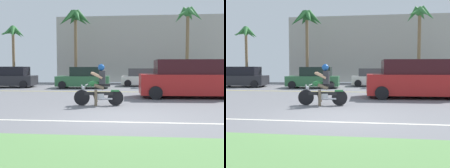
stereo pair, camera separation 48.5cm
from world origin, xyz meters
The scene contains 13 objects.
ground centered at (0.00, 3.00, -0.02)m, with size 56.00×30.00×0.04m, color slate.
lane_line_near centered at (0.00, -0.60, 0.00)m, with size 50.40×0.12×0.01m, color silver.
lane_line_far centered at (0.00, 8.12, 0.00)m, with size 50.40×0.12×0.01m, color yellow.
motorcyclist centered at (-1.05, 2.38, 0.70)m, with size 1.97×0.64×1.64m.
suv_nearby centered at (3.12, 5.51, 0.93)m, with size 5.13×2.39×1.90m.
parked_car_0 centered at (-9.34, 11.24, 0.75)m, with size 4.09×2.21×1.61m.
parked_car_1 centered at (-3.41, 11.02, 0.74)m, with size 4.02×2.15×1.58m.
parked_car_2 centered at (1.14, 13.39, 0.69)m, with size 3.80×1.93×1.47m.
parked_car_3 centered at (6.91, 13.55, 0.71)m, with size 4.34×2.05×1.52m.
palm_tree_0 centered at (-5.21, 15.86, 5.90)m, with size 3.43×3.35×7.00m.
palm_tree_1 centered at (-11.49, 16.06, 4.64)m, with size 2.56×2.48×5.61m.
palm_tree_2 centered at (5.01, 15.02, 5.67)m, with size 2.63×2.77×6.89m.
building_far centered at (1.83, 21.00, 3.51)m, with size 19.76×4.00×7.03m, color #A8A399.
Camera 2 is at (0.80, -7.18, 1.47)m, focal length 39.45 mm.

